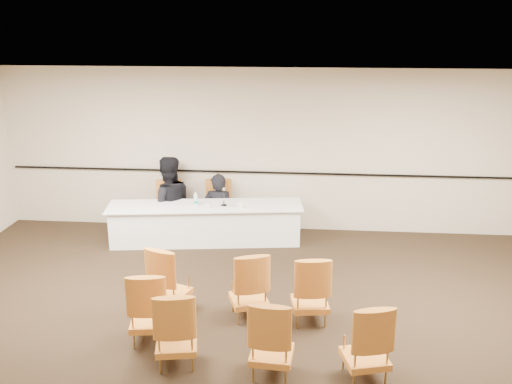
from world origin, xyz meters
TOP-DOWN VIEW (x-y plane):
  - floor at (0.00, 0.00)m, footprint 10.00×10.00m
  - ceiling at (0.00, 0.00)m, footprint 10.00×10.00m
  - wall_back at (0.00, 4.00)m, footprint 10.00×0.04m
  - wall_rail at (0.00, 3.96)m, footprint 9.80×0.04m
  - panel_table at (-1.09, 3.20)m, footprint 3.48×1.24m
  - panelist_main at (-0.94, 3.75)m, footprint 0.60×0.40m
  - panelist_main_chair at (-0.94, 3.75)m, footprint 0.56×0.56m
  - panelist_second at (-1.86, 3.63)m, footprint 1.12×1.00m
  - panelist_second_chair at (-1.86, 3.63)m, footprint 0.56×0.56m
  - papers at (-0.73, 3.25)m, footprint 0.30×0.23m
  - microphone at (-0.76, 3.20)m, footprint 0.13×0.22m
  - water_bottle at (-1.25, 3.18)m, footprint 0.08×0.08m
  - drinking_glass at (-1.01, 3.07)m, footprint 0.08×0.08m
  - coffee_cup at (-0.45, 3.11)m, footprint 0.10×0.10m
  - aud_chair_front_left at (-1.14, 0.69)m, footprint 0.64×0.64m
  - aud_chair_front_mid at (-0.06, 0.61)m, footprint 0.64×0.64m
  - aud_chair_front_right at (0.74, 0.57)m, footprint 0.57×0.57m
  - aud_chair_back_left at (-0.78, -0.54)m, footprint 0.58×0.58m
  - aud_chair_back_mid at (0.32, -0.64)m, footprint 0.54×0.54m
  - aud_chair_back_right at (1.35, -0.63)m, footprint 0.61×0.61m
  - aud_chair_extra at (-1.21, -0.08)m, footprint 0.57×0.57m

SIDE VIEW (x-z plane):
  - floor at x=0.00m, z-range 0.00..0.00m
  - panelist_main at x=-0.94m, z-range -0.51..1.11m
  - panel_table at x=-1.09m, z-range 0.00..0.68m
  - panelist_main_chair at x=-0.94m, z-range 0.00..0.95m
  - panelist_second_chair at x=-1.86m, z-range 0.00..0.95m
  - aud_chair_front_left at x=-1.14m, z-range 0.00..0.95m
  - aud_chair_front_mid at x=-0.06m, z-range 0.00..0.95m
  - aud_chair_front_right at x=0.74m, z-range 0.00..0.95m
  - aud_chair_back_left at x=-0.78m, z-range 0.00..0.95m
  - aud_chair_back_mid at x=0.32m, z-range 0.00..0.95m
  - aud_chair_back_right at x=1.35m, z-range 0.00..0.95m
  - aud_chair_extra at x=-1.21m, z-range 0.00..0.95m
  - panelist_second at x=-1.86m, z-range -0.46..1.44m
  - papers at x=-0.73m, z-range 0.68..0.69m
  - drinking_glass at x=-1.01m, z-range 0.68..0.78m
  - coffee_cup at x=-0.45m, z-range 0.68..0.80m
  - water_bottle at x=-1.25m, z-range 0.68..0.92m
  - microphone at x=-0.76m, z-range 0.68..0.97m
  - wall_rail at x=0.00m, z-range 1.09..1.11m
  - wall_back at x=0.00m, z-range 0.00..3.00m
  - ceiling at x=0.00m, z-range 3.00..3.00m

